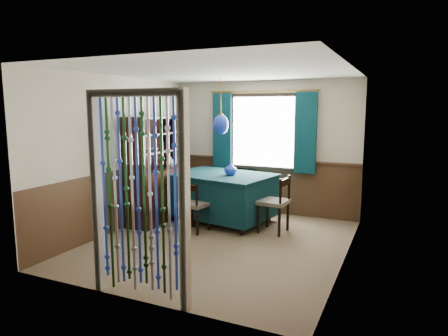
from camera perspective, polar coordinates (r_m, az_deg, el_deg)
The scene contains 22 objects.
floor at distance 6.07m, azimuth -0.68°, elevation -10.59°, with size 4.00×4.00×0.00m, color brown.
ceiling at distance 5.76m, azimuth -0.72°, elevation 13.62°, with size 4.00×4.00×0.00m, color silver.
wall_back at distance 7.63m, azimuth 5.70°, elevation 2.93°, with size 3.60×3.60×0.00m, color beige.
wall_front at distance 4.09m, azimuth -12.71°, elevation -2.10°, with size 3.60×3.60×0.00m, color beige.
wall_left at distance 6.74m, azimuth -14.69°, elevation 1.96°, with size 4.00×4.00×0.00m, color beige.
wall_right at distance 5.28m, azimuth 17.26°, elevation 0.10°, with size 4.00×4.00×0.00m, color beige.
wainscot_back at distance 7.73m, azimuth 5.59°, elevation -2.62°, with size 3.60×3.60×0.00m, color #452C1A.
wainscot_front at distance 4.30m, azimuth -12.26°, elevation -11.95°, with size 3.60×3.60×0.00m, color #452C1A.
wainscot_left at distance 6.86m, azimuth -14.35°, elevation -4.28°, with size 4.00×4.00×0.00m, color #452C1A.
wainscot_right at distance 5.44m, azimuth 16.75°, elevation -7.72°, with size 4.00×4.00×0.00m, color #452C1A.
window at distance 7.56m, azimuth 5.61°, elevation 5.16°, with size 1.32×0.12×1.42m, color black.
doorway at distance 4.17m, azimuth -12.13°, elevation -4.67°, with size 1.16×0.12×2.18m, color silver, non-canonical shape.
dining_table at distance 7.05m, azimuth -0.44°, elevation -3.78°, with size 1.95×1.51×0.85m.
chair_near at distance 6.48m, azimuth -4.37°, elevation -5.29°, with size 0.46×0.44×0.83m.
chair_far at distance 7.68m, azimuth 2.73°, elevation -3.04°, with size 0.42×0.40×0.84m.
chair_left at distance 7.72m, azimuth -6.75°, elevation -3.09°, with size 0.52×0.53×0.83m.
chair_right at distance 6.48m, azimuth 7.34°, elevation -4.92°, with size 0.47×0.49×0.92m.
sideboard at distance 7.22m, azimuth -9.45°, elevation -2.40°, with size 0.50×1.42×1.85m.
pendant_lamp at distance 6.89m, azimuth -0.45°, elevation 6.24°, with size 0.27×0.27×0.96m.
vase_table at distance 6.85m, azimuth 0.93°, elevation -0.14°, with size 0.20×0.20×0.21m, color #16319D.
bowl_shelf at distance 6.90m, azimuth -10.24°, elevation 2.62°, with size 0.23×0.23×0.06m, color beige.
vase_sideboard at distance 7.42m, azimuth -7.65°, elevation 1.00°, with size 0.19×0.19×0.20m, color beige.
Camera 1 is at (2.44, -5.19, 1.99)m, focal length 32.00 mm.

